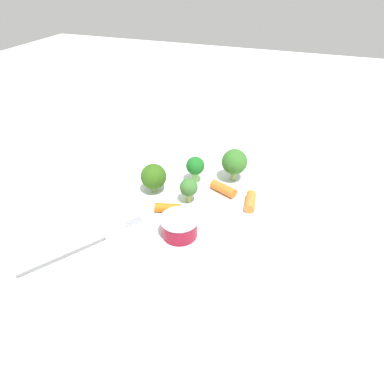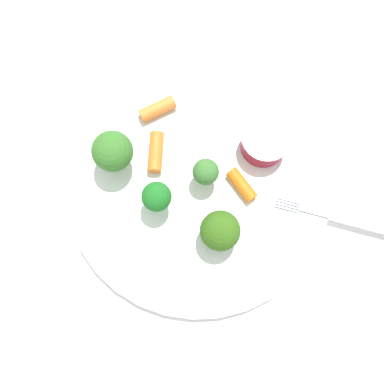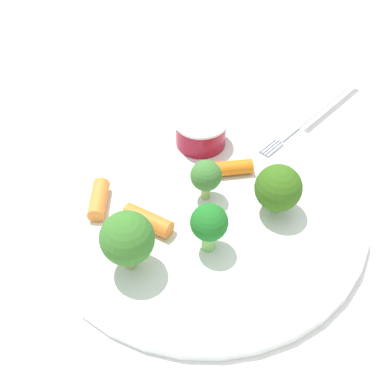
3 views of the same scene
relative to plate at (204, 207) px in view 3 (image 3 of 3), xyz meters
The scene contains 11 objects.
ground_plane 0.01m from the plate, ahead, with size 2.40×2.40×0.00m, color white.
plate is the anchor object (origin of this frame).
sauce_cup 0.09m from the plate, behind, with size 0.06×0.06×0.03m.
broccoli_floret_0 0.08m from the plate, 89.90° to the left, with size 0.04×0.04×0.05m.
broccoli_floret_1 0.07m from the plate, 10.36° to the left, with size 0.03×0.03×0.05m.
broccoli_floret_2 0.11m from the plate, 33.88° to the right, with size 0.05×0.05×0.06m.
broccoli_floret_3 0.04m from the plate, 168.40° to the left, with size 0.03×0.03×0.04m.
carrot_stick_0 0.06m from the plate, 53.52° to the right, with size 0.02×0.02×0.05m, color orange.
carrot_stick_1 0.10m from the plate, 80.85° to the right, with size 0.02×0.02×0.04m, color orange.
carrot_stick_2 0.05m from the plate, 152.88° to the left, with size 0.02×0.02×0.04m, color orange.
fork 0.19m from the plate, 144.77° to the left, with size 0.16×0.12×0.00m.
Camera 3 is at (0.34, 0.03, 0.39)m, focal length 48.40 mm.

